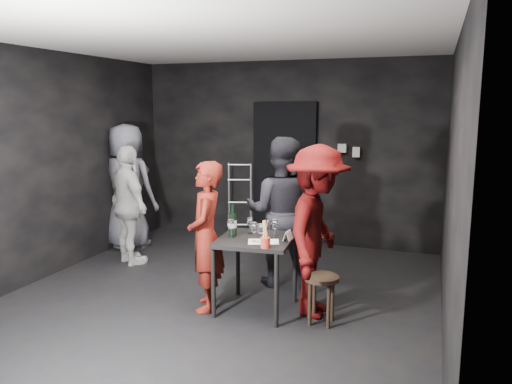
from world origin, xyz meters
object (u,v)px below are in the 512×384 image
(man_maroon, at_px, (317,221))
(hand_truck, at_px, (239,227))
(bystander_cream, at_px, (129,203))
(bystander_grey, at_px, (127,174))
(server_red, at_px, (206,236))
(woman_black, at_px, (281,202))
(tasting_table, at_px, (256,248))
(stool, at_px, (322,286))
(wine_bottle, at_px, (233,224))
(breadstick_cup, at_px, (265,235))

(man_maroon, bearing_deg, hand_truck, 37.22)
(bystander_cream, distance_m, bystander_grey, 0.82)
(hand_truck, distance_m, bystander_cream, 1.87)
(server_red, distance_m, bystander_cream, 1.86)
(hand_truck, height_order, woman_black, woman_black)
(woman_black, bearing_deg, tasting_table, 81.51)
(tasting_table, xyz_separation_m, stool, (0.69, -0.09, -0.28))
(tasting_table, distance_m, wine_bottle, 0.33)
(stool, xyz_separation_m, bystander_cream, (-2.75, 0.96, 0.44))
(hand_truck, relative_size, man_maroon, 0.63)
(bystander_cream, bearing_deg, woman_black, -148.57)
(tasting_table, distance_m, breadstick_cup, 0.42)
(server_red, bearing_deg, bystander_cream, -142.47)
(bystander_grey, bearing_deg, stool, 157.11)
(man_maroon, distance_m, breadstick_cup, 0.57)
(bystander_cream, bearing_deg, hand_truck, -88.79)
(stool, relative_size, bystander_grey, 0.22)
(server_red, xyz_separation_m, bystander_grey, (-2.01, 1.63, 0.32))
(tasting_table, bearing_deg, bystander_cream, 157.17)
(tasting_table, xyz_separation_m, man_maroon, (0.59, 0.11, 0.29))
(hand_truck, relative_size, tasting_table, 1.59)
(hand_truck, bearing_deg, wine_bottle, -88.22)
(woman_black, distance_m, bystander_cream, 2.07)
(bystander_cream, bearing_deg, wine_bottle, -172.75)
(hand_truck, bearing_deg, stool, -72.16)
(man_maroon, xyz_separation_m, bystander_grey, (-3.09, 1.39, 0.13))
(hand_truck, distance_m, wine_bottle, 2.62)
(man_maroon, bearing_deg, breadstick_cup, 136.73)
(bystander_grey, relative_size, breadstick_cup, 7.77)
(stool, xyz_separation_m, man_maroon, (-0.10, 0.21, 0.58))
(wine_bottle, bearing_deg, hand_truck, 110.34)
(man_maroon, bearing_deg, tasting_table, 100.94)
(hand_truck, distance_m, stool, 3.07)
(server_red, xyz_separation_m, bystander_cream, (-1.57, 0.99, 0.05))
(hand_truck, xyz_separation_m, bystander_cream, (-0.93, -1.51, 0.59))
(stool, distance_m, bystander_grey, 3.64)
(stool, height_order, man_maroon, man_maroon)
(tasting_table, relative_size, man_maroon, 0.40)
(hand_truck, bearing_deg, tasting_table, -83.21)
(hand_truck, height_order, bystander_grey, bystander_grey)
(tasting_table, bearing_deg, hand_truck, 115.35)
(server_red, height_order, bystander_cream, bystander_cream)
(breadstick_cup, bearing_deg, woman_black, 99.82)
(stool, distance_m, server_red, 1.24)
(man_maroon, height_order, bystander_cream, man_maroon)
(tasting_table, bearing_deg, stool, -7.68)
(bystander_cream, bearing_deg, man_maroon, -163.02)
(stool, height_order, wine_bottle, wine_bottle)
(woman_black, height_order, breadstick_cup, woman_black)
(hand_truck, distance_m, woman_black, 2.07)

